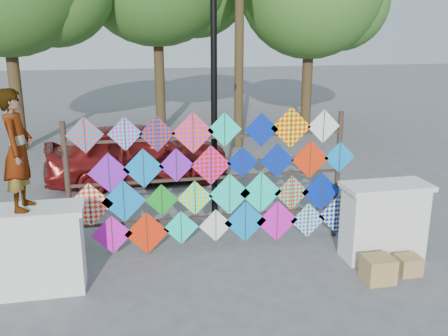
% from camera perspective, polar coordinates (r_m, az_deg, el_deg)
% --- Properties ---
extents(ground, '(80.00, 80.00, 0.00)m').
position_cam_1_polar(ground, '(8.13, -0.52, -11.23)').
color(ground, slate).
rests_on(ground, ground).
extents(parapet_left, '(1.40, 0.65, 1.28)m').
position_cam_1_polar(parapet_left, '(7.66, -20.71, -8.72)').
color(parapet_left, white).
rests_on(parapet_left, ground).
extents(parapet_right, '(1.40, 0.65, 1.28)m').
position_cam_1_polar(parapet_right, '(8.59, 17.80, -5.76)').
color(parapet_right, white).
rests_on(parapet_right, ground).
extents(kite_rack, '(4.99, 0.24, 2.42)m').
position_cam_1_polar(kite_rack, '(8.35, -0.81, -1.63)').
color(kite_rack, '#31231B').
rests_on(kite_rack, ground).
extents(vendor_woman, '(0.44, 0.63, 1.66)m').
position_cam_1_polar(vendor_woman, '(7.22, -22.50, 1.88)').
color(vendor_woman, '#99999E').
rests_on(vendor_woman, parapet_left).
extents(sedan, '(4.59, 2.30, 1.50)m').
position_cam_1_polar(sedan, '(12.32, -9.79, 1.76)').
color(sedan, maroon).
rests_on(sedan, ground).
extents(lamppost, '(0.28, 0.28, 4.46)m').
position_cam_1_polar(lamppost, '(9.31, -1.15, 9.63)').
color(lamppost, black).
rests_on(lamppost, ground).
extents(cardboard_box_near, '(0.44, 0.39, 0.39)m').
position_cam_1_polar(cardboard_box_near, '(7.97, 17.20, -11.01)').
color(cardboard_box_near, '#9D874C').
rests_on(cardboard_box_near, ground).
extents(cardboard_box_far, '(0.35, 0.32, 0.29)m').
position_cam_1_polar(cardboard_box_far, '(8.36, 20.29, -10.36)').
color(cardboard_box_far, '#9D874C').
rests_on(cardboard_box_far, ground).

